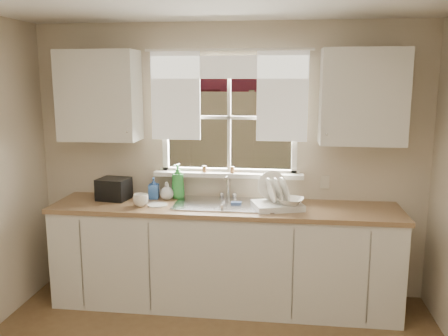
# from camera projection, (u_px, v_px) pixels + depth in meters

# --- Properties ---
(room_walls) EXTENTS (3.62, 4.02, 2.50)m
(room_walls) POSITION_uv_depth(u_px,v_px,m) (181.00, 234.00, 2.37)
(room_walls) COLOR beige
(room_walls) RESTS_ON ground
(window) EXTENTS (1.38, 0.16, 1.06)m
(window) POSITION_uv_depth(u_px,v_px,m) (229.00, 136.00, 4.34)
(window) COLOR white
(window) RESTS_ON room_walls
(curtains) EXTENTS (1.50, 0.03, 0.81)m
(curtains) POSITION_uv_depth(u_px,v_px,m) (228.00, 86.00, 4.21)
(curtains) COLOR white
(curtains) RESTS_ON room_walls
(base_cabinets) EXTENTS (3.00, 0.62, 0.87)m
(base_cabinets) POSITION_uv_depth(u_px,v_px,m) (224.00, 257.00, 4.23)
(base_cabinets) COLOR silver
(base_cabinets) RESTS_ON ground
(countertop) EXTENTS (3.04, 0.65, 0.04)m
(countertop) POSITION_uv_depth(u_px,v_px,m) (224.00, 208.00, 4.14)
(countertop) COLOR olive
(countertop) RESTS_ON base_cabinets
(upper_cabinet_left) EXTENTS (0.70, 0.33, 0.80)m
(upper_cabinet_left) POSITION_uv_depth(u_px,v_px,m) (99.00, 96.00, 4.24)
(upper_cabinet_left) COLOR silver
(upper_cabinet_left) RESTS_ON room_walls
(upper_cabinet_right) EXTENTS (0.70, 0.33, 0.80)m
(upper_cabinet_right) POSITION_uv_depth(u_px,v_px,m) (363.00, 97.00, 3.96)
(upper_cabinet_right) COLOR silver
(upper_cabinet_right) RESTS_ON room_walls
(wall_outlet) EXTENTS (0.08, 0.01, 0.12)m
(wall_outlet) POSITION_uv_depth(u_px,v_px,m) (325.00, 182.00, 4.29)
(wall_outlet) COLOR beige
(wall_outlet) RESTS_ON room_walls
(sill_jars) EXTENTS (0.30, 0.04, 0.06)m
(sill_jars) POSITION_uv_depth(u_px,v_px,m) (218.00, 169.00, 4.35)
(sill_jars) COLOR brown
(sill_jars) RESTS_ON window
(backyard) EXTENTS (20.00, 10.00, 6.13)m
(backyard) POSITION_uv_depth(u_px,v_px,m) (290.00, 9.00, 10.16)
(backyard) COLOR #335421
(backyard) RESTS_ON ground
(sink) EXTENTS (0.88, 0.52, 0.40)m
(sink) POSITION_uv_depth(u_px,v_px,m) (225.00, 212.00, 4.18)
(sink) COLOR #B7B7BC
(sink) RESTS_ON countertop
(dish_rack) EXTENTS (0.47, 0.41, 0.30)m
(dish_rack) POSITION_uv_depth(u_px,v_px,m) (277.00, 200.00, 4.04)
(dish_rack) COLOR silver
(dish_rack) RESTS_ON countertop
(bowl) EXTENTS (0.26, 0.26, 0.05)m
(bowl) POSITION_uv_depth(u_px,v_px,m) (291.00, 201.00, 3.97)
(bowl) COLOR white
(bowl) RESTS_ON dish_rack
(soap_bottle_a) EXTENTS (0.16, 0.16, 0.32)m
(soap_bottle_a) POSITION_uv_depth(u_px,v_px,m) (178.00, 181.00, 4.37)
(soap_bottle_a) COLOR green
(soap_bottle_a) RESTS_ON countertop
(soap_bottle_b) EXTENTS (0.10, 0.10, 0.20)m
(soap_bottle_b) POSITION_uv_depth(u_px,v_px,m) (154.00, 188.00, 4.36)
(soap_bottle_b) COLOR #3163BB
(soap_bottle_b) RESTS_ON countertop
(soap_bottle_c) EXTENTS (0.14, 0.14, 0.16)m
(soap_bottle_c) POSITION_uv_depth(u_px,v_px,m) (167.00, 191.00, 4.34)
(soap_bottle_c) COLOR beige
(soap_bottle_c) RESTS_ON countertop
(saucer) EXTENTS (0.17, 0.17, 0.01)m
(saucer) POSITION_uv_depth(u_px,v_px,m) (158.00, 205.00, 4.13)
(saucer) COLOR silver
(saucer) RESTS_ON countertop
(cup) EXTENTS (0.15, 0.15, 0.11)m
(cup) POSITION_uv_depth(u_px,v_px,m) (141.00, 200.00, 4.11)
(cup) COLOR silver
(cup) RESTS_ON countertop
(black_appliance) EXTENTS (0.30, 0.27, 0.20)m
(black_appliance) POSITION_uv_depth(u_px,v_px,m) (114.00, 189.00, 4.33)
(black_appliance) COLOR black
(black_appliance) RESTS_ON countertop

